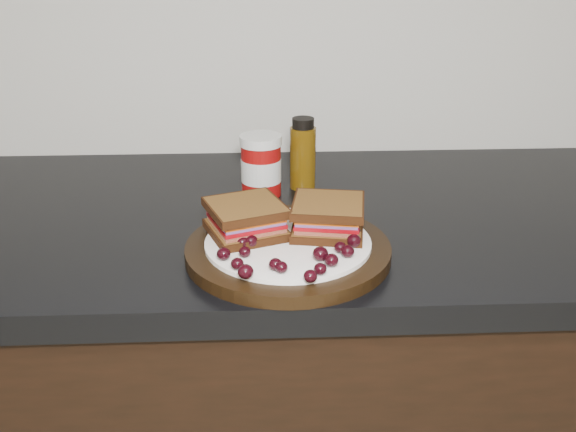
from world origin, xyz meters
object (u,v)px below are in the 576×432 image
(sandwich_left, at_px, (246,219))
(plate, at_px, (288,250))
(condiment_jar, at_px, (261,165))
(oil_bottle, at_px, (303,153))

(sandwich_left, bearing_deg, plate, -43.37)
(condiment_jar, distance_m, oil_bottle, 0.08)
(sandwich_left, height_order, oil_bottle, oil_bottle)
(sandwich_left, xyz_separation_m, condiment_jar, (0.02, 0.21, 0.01))
(sandwich_left, height_order, condiment_jar, condiment_jar)
(condiment_jar, bearing_deg, oil_bottle, 23.16)
(sandwich_left, bearing_deg, oil_bottle, 48.06)
(condiment_jar, bearing_deg, sandwich_left, -96.16)
(sandwich_left, distance_m, condiment_jar, 0.21)
(plate, bearing_deg, oil_bottle, 81.84)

